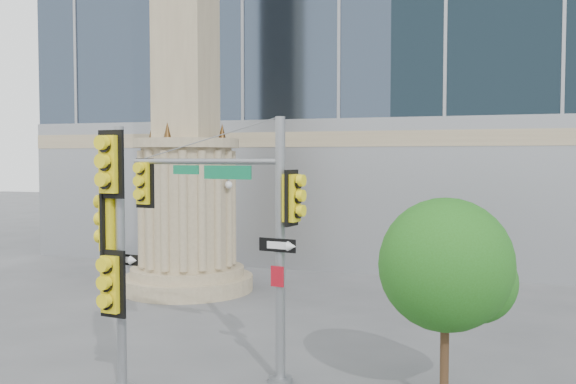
% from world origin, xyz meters
% --- Properties ---
extents(monument, '(4.40, 4.40, 16.60)m').
position_xyz_m(monument, '(-6.00, 9.00, 5.52)').
color(monument, tan).
rests_on(monument, ground).
extents(main_signal_pole, '(4.04, 1.08, 5.26)m').
position_xyz_m(main_signal_pole, '(-1.06, 1.67, 3.26)').
color(main_signal_pole, slate).
rests_on(main_signal_pole, ground).
extents(secondary_signal_pole, '(0.87, 0.72, 5.05)m').
position_xyz_m(secondary_signal_pole, '(-2.90, -0.01, 2.96)').
color(secondary_signal_pole, slate).
rests_on(secondary_signal_pole, ground).
extents(street_tree, '(2.42, 2.36, 3.77)m').
position_xyz_m(street_tree, '(3.11, 1.18, 2.48)').
color(street_tree, tan).
rests_on(street_tree, ground).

